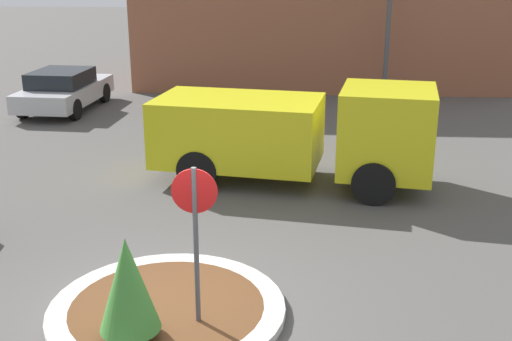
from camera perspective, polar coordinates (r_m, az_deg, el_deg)
The scene contains 6 objects.
ground_plane at distance 9.57m, azimuth -7.88°, elevation -12.44°, with size 120.00×120.00×0.00m, color #514F4C.
traffic_island at distance 9.54m, azimuth -7.89°, elevation -12.11°, with size 3.41×3.41×0.13m.
stop_sign at distance 8.44m, azimuth -5.41°, elevation -4.62°, with size 0.60×0.07×2.35m.
island_shrub at distance 8.47m, azimuth -11.32°, elevation -9.88°, with size 0.80×0.80×1.43m.
utility_truck at distance 14.36m, azimuth 3.41°, elevation 3.46°, with size 6.40×3.08×2.26m.
parked_sedan_silver at distance 22.52m, azimuth -16.70°, elevation 6.91°, with size 2.17×4.41×1.37m.
Camera 1 is at (1.79, -8.04, 4.87)m, focal length 45.00 mm.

